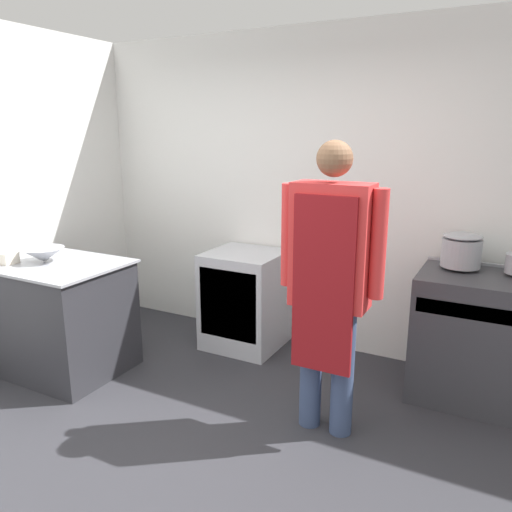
# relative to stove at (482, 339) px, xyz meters

# --- Properties ---
(ground_plane) EXTENTS (14.00, 14.00, 0.00)m
(ground_plane) POSITION_rel_stove_xyz_m (-1.53, -1.67, -0.46)
(ground_plane) COLOR #2D2D33
(wall_back) EXTENTS (8.00, 0.05, 2.70)m
(wall_back) POSITION_rel_stove_xyz_m (-1.53, 0.39, 0.89)
(wall_back) COLOR white
(wall_back) RESTS_ON ground_plane
(wall_left) EXTENTS (0.05, 8.00, 2.70)m
(wall_left) POSITION_rel_stove_xyz_m (-3.59, -0.67, 0.89)
(wall_left) COLOR white
(wall_left) RESTS_ON ground_plane
(prep_counter) EXTENTS (1.03, 0.79, 0.88)m
(prep_counter) POSITION_rel_stove_xyz_m (-3.00, -1.04, -0.02)
(prep_counter) COLOR #2D2D33
(prep_counter) RESTS_ON ground_plane
(stove) EXTENTS (0.90, 0.63, 0.93)m
(stove) POSITION_rel_stove_xyz_m (0.00, 0.00, 0.00)
(stove) COLOR #38383D
(stove) RESTS_ON ground_plane
(fridge_unit) EXTENTS (0.63, 0.61, 0.85)m
(fridge_unit) POSITION_rel_stove_xyz_m (-1.92, 0.04, -0.03)
(fridge_unit) COLOR silver
(fridge_unit) RESTS_ON ground_plane
(person_cook) EXTENTS (0.65, 0.24, 1.82)m
(person_cook) POSITION_rel_stove_xyz_m (-0.83, -0.86, 0.59)
(person_cook) COLOR #38476B
(person_cook) RESTS_ON ground_plane
(mixing_bowl) EXTENTS (0.32, 0.32, 0.11)m
(mixing_bowl) POSITION_rel_stove_xyz_m (-3.10, -1.05, 0.48)
(mixing_bowl) COLOR #9EA0A8
(mixing_bowl) RESTS_ON prep_counter
(plastic_tub) EXTENTS (0.12, 0.12, 0.09)m
(plastic_tub) POSITION_rel_stove_xyz_m (-3.29, -1.22, 0.47)
(plastic_tub) COLOR silver
(plastic_tub) RESTS_ON prep_counter
(stock_pot) EXTENTS (0.27, 0.27, 0.24)m
(stock_pot) POSITION_rel_stove_xyz_m (-0.20, 0.11, 0.60)
(stock_pot) COLOR #9EA0A8
(stock_pot) RESTS_ON stove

